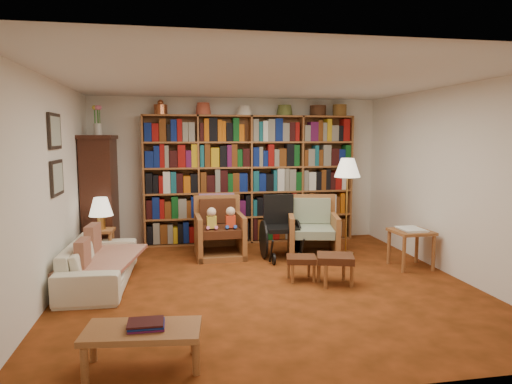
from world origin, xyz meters
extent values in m
plane|color=#8E3B15|center=(0.00, 0.00, 0.00)|extent=(5.00, 5.00, 0.00)
plane|color=silver|center=(0.00, 0.00, 2.50)|extent=(5.00, 5.00, 0.00)
plane|color=white|center=(0.00, 2.50, 1.25)|extent=(5.00, 0.00, 5.00)
plane|color=white|center=(0.00, -2.50, 1.25)|extent=(5.00, 0.00, 5.00)
plane|color=white|center=(-2.50, 0.00, 1.25)|extent=(0.00, 5.00, 5.00)
plane|color=white|center=(2.50, 0.00, 1.25)|extent=(0.00, 5.00, 5.00)
cube|color=#9C5D30|center=(0.20, 2.34, 1.10)|extent=(3.60, 0.30, 2.20)
cube|color=#38160F|center=(-2.25, 2.00, 0.90)|extent=(0.45, 0.90, 1.80)
cube|color=#38160F|center=(-2.25, 2.00, 1.83)|extent=(0.50, 0.95, 0.06)
cylinder|color=silver|center=(-2.25, 2.00, 1.95)|extent=(0.12, 0.12, 0.18)
cube|color=black|center=(-2.48, 0.30, 1.90)|extent=(0.03, 0.52, 0.42)
cube|color=gray|center=(-2.46, 0.30, 1.90)|extent=(0.01, 0.44, 0.34)
cube|color=black|center=(-2.48, 0.30, 1.35)|extent=(0.03, 0.52, 0.42)
cube|color=gray|center=(-2.46, 0.30, 1.35)|extent=(0.01, 0.44, 0.34)
imported|color=beige|center=(-2.05, 0.40, 0.27)|extent=(1.84, 0.77, 0.53)
cube|color=beige|center=(-2.00, 0.40, 0.30)|extent=(1.01, 1.54, 0.04)
cube|color=maroon|center=(-2.18, 0.75, 0.45)|extent=(0.16, 0.41, 0.40)
cube|color=maroon|center=(-2.18, 0.05, 0.45)|extent=(0.13, 0.36, 0.35)
cube|color=#9C5D30|center=(-2.15, 1.32, 0.49)|extent=(0.36, 0.36, 0.04)
cylinder|color=#9C5D30|center=(-2.28, 1.19, 0.24)|extent=(0.05, 0.05, 0.47)
cylinder|color=#9C5D30|center=(-2.02, 1.19, 0.24)|extent=(0.05, 0.05, 0.47)
cylinder|color=#9C5D30|center=(-2.28, 1.45, 0.24)|extent=(0.05, 0.05, 0.47)
cylinder|color=#9C5D30|center=(-2.02, 1.45, 0.24)|extent=(0.05, 0.05, 0.47)
cylinder|color=#B7893A|center=(-2.15, 1.32, 0.61)|extent=(0.11, 0.11, 0.19)
cone|color=white|center=(-2.15, 1.32, 0.84)|extent=(0.34, 0.34, 0.26)
cube|color=#9C5D30|center=(-0.44, 1.42, 0.04)|extent=(0.75, 0.78, 0.08)
cube|color=#9C5D30|center=(-0.77, 1.42, 0.33)|extent=(0.09, 0.76, 0.65)
cube|color=#9C5D30|center=(-0.11, 1.42, 0.33)|extent=(0.09, 0.76, 0.65)
cube|color=#9C5D30|center=(-0.44, 1.76, 0.46)|extent=(0.73, 0.10, 0.92)
cube|color=#451F12|center=(-0.44, 1.39, 0.41)|extent=(0.59, 0.65, 0.12)
cube|color=#451F12|center=(-0.44, 1.69, 0.67)|extent=(0.57, 0.12, 0.39)
cube|color=#CE3751|center=(-0.44, 1.80, 0.73)|extent=(0.57, 0.08, 0.41)
cube|color=#9C5D30|center=(0.95, 1.10, 0.04)|extent=(0.89, 0.92, 0.08)
cube|color=#9C5D30|center=(0.61, 1.10, 0.33)|extent=(0.24, 0.77, 0.66)
cube|color=#9C5D30|center=(1.29, 1.10, 0.33)|extent=(0.24, 0.77, 0.66)
cube|color=#9C5D30|center=(0.95, 1.45, 0.47)|extent=(0.75, 0.24, 0.93)
cube|color=#9AA584|center=(0.95, 1.07, 0.41)|extent=(0.71, 0.76, 0.12)
cube|color=#9AA584|center=(0.95, 1.37, 0.68)|extent=(0.59, 0.22, 0.39)
cube|color=black|center=(0.47, 1.12, 0.46)|extent=(0.48, 0.48, 0.06)
cube|color=black|center=(0.47, 1.35, 0.72)|extent=(0.47, 0.07, 0.46)
cylinder|color=black|center=(0.21, 1.22, 0.29)|extent=(0.03, 0.58, 0.58)
cylinder|color=black|center=(0.73, 1.22, 0.29)|extent=(0.03, 0.58, 0.58)
cylinder|color=black|center=(0.28, 0.83, 0.08)|extent=(0.03, 0.17, 0.17)
cylinder|color=black|center=(0.65, 0.83, 0.08)|extent=(0.03, 0.17, 0.17)
cylinder|color=#B7893A|center=(1.52, 1.21, 0.01)|extent=(0.25, 0.25, 0.03)
cylinder|color=#B7893A|center=(1.52, 1.21, 0.64)|extent=(0.03, 0.03, 1.27)
cone|color=white|center=(1.52, 1.21, 1.36)|extent=(0.40, 0.40, 0.29)
cube|color=#9C5D30|center=(2.15, 0.35, 0.51)|extent=(0.54, 0.54, 0.04)
cylinder|color=#9C5D30|center=(1.93, 0.13, 0.25)|extent=(0.05, 0.05, 0.49)
cylinder|color=#9C5D30|center=(2.37, 0.13, 0.25)|extent=(0.05, 0.05, 0.49)
cylinder|color=#9C5D30|center=(1.93, 0.57, 0.25)|extent=(0.05, 0.05, 0.49)
cylinder|color=#9C5D30|center=(2.37, 0.57, 0.25)|extent=(0.05, 0.05, 0.49)
cube|color=white|center=(2.15, 0.35, 0.55)|extent=(0.32, 0.39, 0.03)
cube|color=#451F12|center=(0.47, 0.07, 0.28)|extent=(0.43, 0.39, 0.07)
cylinder|color=#9C5D30|center=(0.33, -0.04, 0.12)|extent=(0.04, 0.04, 0.24)
cylinder|color=#9C5D30|center=(0.61, -0.04, 0.12)|extent=(0.04, 0.04, 0.24)
cylinder|color=#9C5D30|center=(0.33, 0.18, 0.12)|extent=(0.04, 0.04, 0.24)
cylinder|color=#9C5D30|center=(0.61, 0.18, 0.12)|extent=(0.04, 0.04, 0.24)
cube|color=#451F12|center=(0.84, -0.17, 0.33)|extent=(0.53, 0.49, 0.09)
cylinder|color=#9C5D30|center=(0.67, -0.31, 0.14)|extent=(0.04, 0.04, 0.29)
cylinder|color=#9C5D30|center=(1.01, -0.31, 0.14)|extent=(0.04, 0.04, 0.29)
cylinder|color=#9C5D30|center=(0.67, -0.04, 0.14)|extent=(0.04, 0.04, 0.29)
cylinder|color=#9C5D30|center=(1.01, -0.04, 0.14)|extent=(0.04, 0.04, 0.29)
cube|color=#9C5D30|center=(-1.39, -1.87, 0.31)|extent=(0.96, 0.55, 0.05)
cylinder|color=#9C5D30|center=(-1.80, -2.06, 0.14)|extent=(0.06, 0.06, 0.28)
cylinder|color=#9C5D30|center=(-0.97, -2.06, 0.14)|extent=(0.06, 0.06, 0.28)
cylinder|color=#9C5D30|center=(-1.80, -1.69, 0.14)|extent=(0.06, 0.06, 0.28)
cylinder|color=#9C5D30|center=(-0.97, -1.69, 0.14)|extent=(0.06, 0.06, 0.28)
cube|color=brown|center=(-1.39, -1.87, 0.36)|extent=(0.30, 0.25, 0.05)
camera|label=1|loc=(-1.12, -5.43, 1.83)|focal=32.00mm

